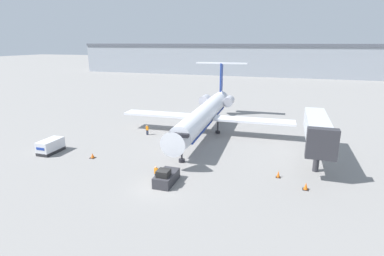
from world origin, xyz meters
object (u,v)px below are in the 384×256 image
Objects in this scene: pushback_tug at (166,177)px; traffic_cone_mid at (306,186)px; luggage_cart at (51,146)px; traffic_cone_left at (93,156)px; airplane_main at (205,113)px; traffic_cone_right at (278,174)px; worker_by_wing at (147,130)px; worker_near_tug at (156,173)px; jet_bridge at (317,130)px.

traffic_cone_mid is (14.58, 3.06, -0.33)m from pushback_tug.
luggage_cart is 5.41× the size of traffic_cone_left.
airplane_main reaches higher than traffic_cone_right.
airplane_main is at bearing 131.80° from traffic_cone_right.
traffic_cone_left is at bearing -176.80° from traffic_cone_right.
luggage_cart reaches higher than worker_by_wing.
worker_by_wing is at bearing 119.14° from worker_near_tug.
traffic_cone_right is at bearing 3.20° from traffic_cone_left.
worker_by_wing is 2.52× the size of traffic_cone_left.
worker_by_wing is 2.14× the size of traffic_cone_right.
worker_by_wing reaches higher than traffic_cone_mid.
traffic_cone_right is (30.85, 1.34, -0.56)m from luggage_cart.
traffic_cone_left is 29.44m from jet_bridge.
airplane_main reaches higher than luggage_cart.
traffic_cone_right is at bearing 24.25° from pushback_tug.
traffic_cone_left is (-12.32, 3.93, -0.39)m from pushback_tug.
worker_near_tug is 0.12× the size of jet_bridge.
luggage_cart is at bearing 168.42° from pushback_tug.
luggage_cart is at bearing -128.03° from worker_by_wing.
worker_near_tug is 17.59m from worker_by_wing.
traffic_cone_mid is (24.51, -12.65, -0.53)m from worker_by_wing.
jet_bridge reaches higher than traffic_cone_mid.
traffic_cone_left is at bearing 161.89° from worker_near_tug.
pushback_tug is (0.88, -19.34, -2.85)m from airplane_main.
airplane_main reaches higher than jet_bridge.
worker_by_wing reaches higher than traffic_cone_right.
traffic_cone_left is at bearing 178.15° from traffic_cone_mid.
pushback_tug is at bearing -11.58° from luggage_cart.
traffic_cone_mid is (15.46, -16.28, -3.18)m from airplane_main.
worker_by_wing is at bearing 78.54° from traffic_cone_left.
luggage_cart is 4.60× the size of traffic_cone_right.
pushback_tug is 18.59m from worker_by_wing.
traffic_cone_right is at bearing -125.08° from jet_bridge.
jet_bridge is at bearing 11.79° from luggage_cart.
airplane_main is 24.05m from luggage_cart.
airplane_main is at bearing 53.41° from traffic_cone_left.
luggage_cart is 4.79× the size of traffic_cone_mid.
luggage_cart is 6.86m from traffic_cone_left.
worker_by_wing is 0.13× the size of jet_bridge.
airplane_main is 46.85× the size of traffic_cone_left.
traffic_cone_left is 0.05× the size of jet_bridge.
luggage_cart is 2.18× the size of worker_near_tug.
worker_by_wing is at bearing 122.30° from pushback_tug.
airplane_main is at bearing 154.21° from jet_bridge.
airplane_main is 18.87× the size of worker_near_tug.
pushback_tug reaches higher than traffic_cone_mid.
traffic_cone_right is 8.35m from jet_bridge.
traffic_cone_left is 0.89× the size of traffic_cone_mid.
airplane_main is at bearing 21.85° from worker_by_wing.
worker_by_wing is 27.59m from traffic_cone_mid.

